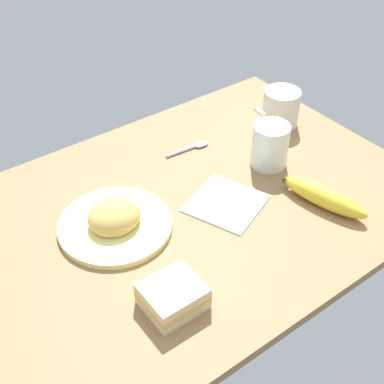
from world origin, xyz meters
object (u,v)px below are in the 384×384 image
coffee_mug_black (281,107)px  banana (324,197)px  paper_napkin (226,203)px  glass_of_milk (270,147)px  sandwich_main (173,296)px  spoon (194,146)px  plate_of_food (115,221)px

coffee_mug_black → banana: size_ratio=0.59×
paper_napkin → glass_of_milk: bearing=17.0°
glass_of_milk → sandwich_main: bearing=-153.7°
spoon → paper_napkin: spoon is taller
banana → spoon: bearing=105.7°
banana → paper_napkin: banana is taller
glass_of_milk → paper_napkin: (-15.54, -4.74, -4.24)cm
coffee_mug_black → banana: 29.69cm
plate_of_food → coffee_mug_black: (49.08, 7.80, 2.83)cm
spoon → glass_of_milk: bearing=-56.9°
sandwich_main → glass_of_milk: glass_of_milk is taller
glass_of_milk → banana: glass_of_milk is taller
banana → spoon: (-8.54, 30.38, -1.66)cm
sandwich_main → banana: bearing=3.8°
banana → paper_napkin: (-14.87, 11.51, -1.89)cm
plate_of_food → sandwich_main: (-1.71, -20.98, 0.60)cm
glass_of_milk → spoon: 17.33cm
sandwich_main → paper_napkin: bearing=32.0°
coffee_mug_black → glass_of_milk: 16.33cm
plate_of_food → spoon: (27.00, 11.86, -1.22)cm
paper_napkin → plate_of_food: bearing=161.3°
plate_of_food → glass_of_milk: 36.39cm
plate_of_food → spoon: size_ratio=1.97×
coffee_mug_black → sandwich_main: 58.42cm
spoon → banana: bearing=-74.3°
plate_of_food → coffee_mug_black: 49.77cm
paper_napkin → banana: bearing=-37.8°
plate_of_food → banana: bearing=-27.5°
banana → spoon: 31.60cm
coffee_mug_black → spoon: coffee_mug_black is taller
sandwich_main → glass_of_milk: (37.93, 18.71, 2.19)cm
sandwich_main → glass_of_milk: 42.35cm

